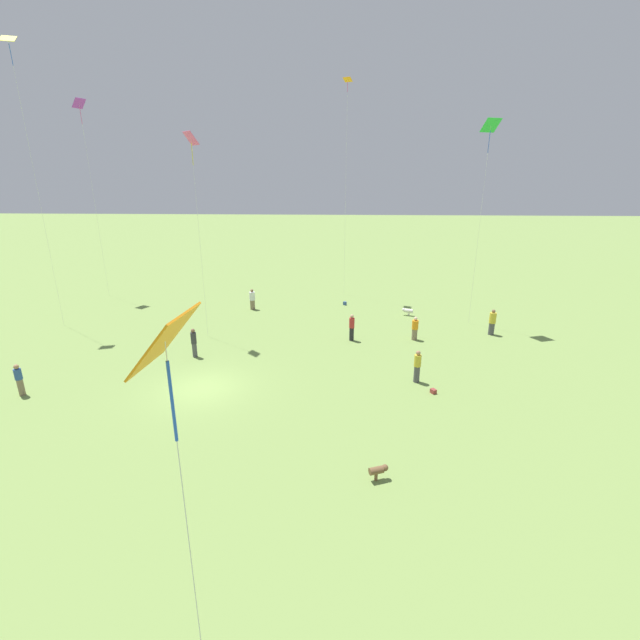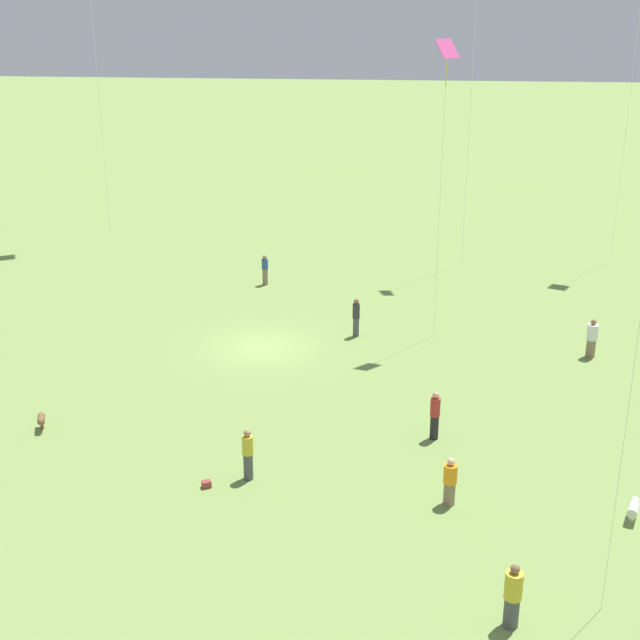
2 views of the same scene
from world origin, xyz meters
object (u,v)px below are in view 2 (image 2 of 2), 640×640
at_px(person_3, 592,339).
at_px(person_4, 356,317).
at_px(person_7, 248,454).
at_px(dog_0, 634,508).
at_px(person_5, 435,415).
at_px(picnic_bag_1, 207,484).
at_px(person_2, 513,596).
at_px(person_6, 450,482).
at_px(person_0, 265,270).
at_px(dog_1, 41,420).
at_px(kite_0, 447,62).

bearing_deg(person_3, person_4, 94.45).
xyz_separation_m(person_4, person_7, (2.72, 12.95, -0.02)).
bearing_deg(dog_0, person_5, 162.14).
bearing_deg(picnic_bag_1, dog_0, 177.78).
height_order(person_3, picnic_bag_1, person_3).
relative_size(person_7, dog_0, 2.04).
height_order(person_2, person_3, person_2).
bearing_deg(picnic_bag_1, person_6, 178.36).
distance_m(person_7, dog_0, 12.01).
xyz_separation_m(person_5, person_6, (-0.38, 4.25, -0.13)).
bearing_deg(person_6, person_7, 74.71).
bearing_deg(person_3, dog_0, -172.25).
relative_size(person_0, person_3, 0.97).
xyz_separation_m(person_5, dog_0, (-5.86, 4.54, -0.53)).
relative_size(person_2, person_3, 1.06).
xyz_separation_m(person_0, dog_1, (5.44, 17.36, -0.44)).
xyz_separation_m(kite_0, picnic_bag_1, (7.52, 13.92, -12.03)).
bearing_deg(person_7, person_6, -4.93).
relative_size(person_5, person_6, 1.13).
height_order(person_2, person_7, person_2).
height_order(person_4, person_6, person_4).
bearing_deg(person_0, dog_0, -163.32).
relative_size(person_4, dog_0, 2.07).
bearing_deg(person_2, dog_0, 51.02).
relative_size(person_3, dog_1, 2.39).
height_order(person_0, dog_0, person_0).
height_order(person_4, dog_0, person_4).
bearing_deg(person_3, dog_1, 125.36).
relative_size(person_0, person_7, 0.93).
relative_size(dog_1, picnic_bag_1, 2.05).
height_order(dog_1, picnic_bag_1, dog_1).
bearing_deg(person_5, person_7, 76.14).
relative_size(person_5, person_7, 1.02).
bearing_deg(person_4, kite_0, -59.56).
relative_size(person_2, person_6, 1.13).
bearing_deg(person_0, person_3, -136.33).
xyz_separation_m(person_3, person_6, (6.52, 12.40, -0.05)).
height_order(person_0, person_6, person_0).
distance_m(person_2, picnic_bag_1, 10.73).
xyz_separation_m(dog_1, picnic_bag_1, (-6.79, 3.28, -0.29)).
bearing_deg(person_2, person_3, 73.38).
bearing_deg(person_3, person_6, 164.66).
distance_m(person_0, person_3, 17.72).
relative_size(person_4, person_5, 0.99).
height_order(person_7, dog_0, person_7).
distance_m(person_3, kite_0, 13.25).
height_order(person_6, picnic_bag_1, person_6).
bearing_deg(person_2, person_7, 140.14).
bearing_deg(dog_1, dog_0, 148.86).
distance_m(person_4, person_5, 10.16).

